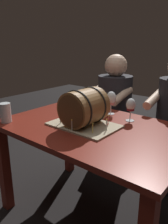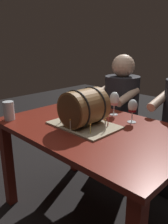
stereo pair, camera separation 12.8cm
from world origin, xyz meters
The scene contains 9 objects.
ground_plane centered at (0.00, 0.00, 0.00)m, with size 8.00×8.00×0.00m, color black.
dining_table centered at (0.00, 0.00, 0.62)m, with size 1.29×0.85×0.74m.
barrel_cake centered at (-0.05, -0.04, 0.86)m, with size 0.46×0.31×0.26m.
wine_glass_rose centered at (-0.06, 0.30, 0.86)m, with size 0.08×0.08×0.18m.
wine_glass_red centered at (0.14, 0.25, 0.85)m, with size 0.07×0.07×0.17m.
wine_glass_empty centered at (-0.17, 0.29, 0.86)m, with size 0.07×0.07×0.18m.
wine_glass_white centered at (-0.31, 0.18, 0.85)m, with size 0.07×0.07×0.18m.
beer_pint centered at (-0.54, -0.34, 0.80)m, with size 0.08×0.08×0.14m.
person_seated_left centered at (-0.30, 0.74, 0.55)m, with size 0.38×0.47×1.18m.
Camera 2 is at (0.99, -1.09, 1.30)m, focal length 36.78 mm.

